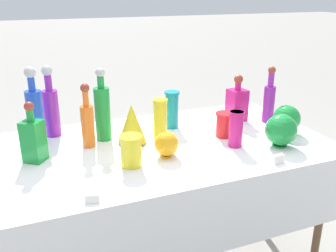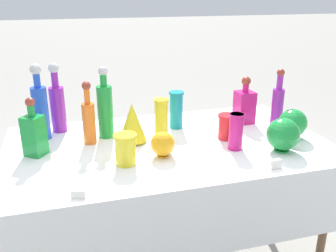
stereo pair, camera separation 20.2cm
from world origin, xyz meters
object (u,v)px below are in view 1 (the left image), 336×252
at_px(square_decanter_0, 33,138).
at_px(round_bowl_1, 287,119).
at_px(fluted_vase_0, 132,124).
at_px(tall_bottle_1, 269,100).
at_px(tall_bottle_4, 51,108).
at_px(tall_bottle_0, 102,111).
at_px(round_bowl_2, 281,130).
at_px(slender_vase_4, 225,124).
at_px(tall_bottle_2, 35,113).
at_px(cardboard_box_behind_left, 173,155).
at_px(slender_vase_2, 172,109).
at_px(tall_bottle_3, 87,122).
at_px(slender_vase_3, 160,119).
at_px(square_decanter_1, 237,103).
at_px(slender_vase_1, 236,128).
at_px(round_bowl_0, 167,144).
at_px(slender_vase_0, 131,150).

relative_size(square_decanter_0, round_bowl_1, 1.82).
bearing_deg(fluted_vase_0, tall_bottle_1, 1.56).
relative_size(tall_bottle_4, fluted_vase_0, 1.84).
bearing_deg(tall_bottle_0, round_bowl_2, -27.90).
distance_m(slender_vase_4, round_bowl_2, 0.31).
bearing_deg(tall_bottle_2, round_bowl_2, -23.43).
distance_m(round_bowl_1, cardboard_box_behind_left, 1.30).
bearing_deg(slender_vase_2, round_bowl_1, -29.85).
xyz_separation_m(square_decanter_0, fluted_vase_0, (0.51, 0.03, -0.00)).
relative_size(tall_bottle_0, slender_vase_2, 1.80).
distance_m(tall_bottle_3, fluted_vase_0, 0.23).
height_order(tall_bottle_3, slender_vase_3, tall_bottle_3).
distance_m(tall_bottle_2, cardboard_box_behind_left, 1.51).
relative_size(tall_bottle_1, slender_vase_2, 1.57).
height_order(tall_bottle_4, square_decanter_1, tall_bottle_4).
xyz_separation_m(slender_vase_1, cardboard_box_behind_left, (0.13, 1.15, -0.67)).
relative_size(tall_bottle_4, square_decanter_1, 1.38).
relative_size(round_bowl_1, round_bowl_2, 0.94).
relative_size(round_bowl_0, round_bowl_2, 0.74).
bearing_deg(tall_bottle_3, square_decanter_0, -163.88).
height_order(square_decanter_0, slender_vase_0, square_decanter_0).
distance_m(tall_bottle_1, slender_vase_4, 0.41).
xyz_separation_m(square_decanter_1, slender_vase_4, (-0.22, -0.22, -0.04)).
height_order(square_decanter_0, round_bowl_2, square_decanter_0).
xyz_separation_m(slender_vase_1, slender_vase_2, (-0.20, 0.39, 0.02)).
bearing_deg(tall_bottle_4, slender_vase_1, -30.89).
distance_m(tall_bottle_3, round_bowl_1, 1.13).
relative_size(round_bowl_0, round_bowl_1, 0.79).
bearing_deg(slender_vase_4, tall_bottle_3, 168.97).
height_order(tall_bottle_3, slender_vase_0, tall_bottle_3).
relative_size(slender_vase_4, cardboard_box_behind_left, 0.25).
bearing_deg(round_bowl_2, tall_bottle_2, 156.57).
distance_m(round_bowl_0, round_bowl_2, 0.62).
height_order(slender_vase_3, fluted_vase_0, slender_vase_3).
bearing_deg(slender_vase_0, slender_vase_2, 47.34).
xyz_separation_m(tall_bottle_1, tall_bottle_4, (-1.29, 0.26, 0.02)).
height_order(tall_bottle_3, round_bowl_1, tall_bottle_3).
xyz_separation_m(tall_bottle_0, round_bowl_1, (1.01, -0.30, -0.08)).
height_order(tall_bottle_2, slender_vase_3, tall_bottle_2).
bearing_deg(tall_bottle_3, round_bowl_0, -39.68).
distance_m(tall_bottle_1, tall_bottle_2, 1.39).
distance_m(fluted_vase_0, round_bowl_0, 0.26).
xyz_separation_m(slender_vase_4, cardboard_box_behind_left, (0.11, 1.00, -0.64)).
bearing_deg(fluted_vase_0, slender_vase_3, -0.87).
distance_m(square_decanter_1, slender_vase_3, 0.59).
relative_size(square_decanter_0, slender_vase_4, 2.14).
height_order(slender_vase_3, round_bowl_1, slender_vase_3).
height_order(tall_bottle_0, tall_bottle_4, tall_bottle_4).
xyz_separation_m(tall_bottle_1, tall_bottle_3, (-1.13, 0.02, -0.00)).
bearing_deg(square_decanter_1, tall_bottle_2, 176.92).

